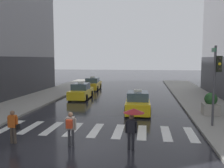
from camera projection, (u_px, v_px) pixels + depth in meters
ground_plane at (82, 149)px, 10.96m from camera, size 160.00×160.00×0.00m
crosswalk_markings at (96, 130)px, 13.91m from camera, size 11.30×2.80×0.01m
traffic_light_pole at (216, 74)px, 14.02m from camera, size 0.44×0.84×4.80m
taxi_lead at (138, 103)px, 18.61m from camera, size 2.05×4.60×1.80m
taxi_second at (81, 92)px, 24.99m from camera, size 2.03×4.59×1.80m
taxi_third at (93, 84)px, 32.30m from camera, size 2.08×4.61×1.80m
pedestrian_with_umbrella at (133, 118)px, 10.76m from camera, size 0.96×0.96×1.94m
pedestrian_with_backpack at (71, 126)px, 11.26m from camera, size 0.55×0.43×1.65m
pedestrian_with_handbag at (13, 125)px, 11.66m from camera, size 0.60×0.24×1.65m
planter_near_corner at (211, 105)px, 17.12m from camera, size 1.10×1.10×1.60m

